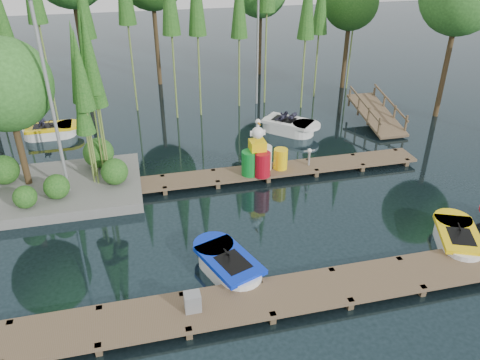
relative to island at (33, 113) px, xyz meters
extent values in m
plane|color=#1A2B31|center=(6.30, -3.29, -3.18)|extent=(90.00, 90.00, 0.00)
cube|color=brown|center=(6.30, -7.79, -2.93)|extent=(18.00, 1.50, 0.10)
cube|color=brown|center=(-0.15, -7.16, -3.13)|extent=(0.16, 0.16, 0.50)
cube|color=brown|center=(2.00, -8.42, -3.13)|extent=(0.16, 0.16, 0.50)
cube|color=brown|center=(2.00, -7.16, -3.13)|extent=(0.16, 0.16, 0.50)
cube|color=brown|center=(4.15, -8.42, -3.13)|extent=(0.16, 0.16, 0.50)
cube|color=brown|center=(4.15, -7.16, -3.13)|extent=(0.16, 0.16, 0.50)
cube|color=brown|center=(6.30, -8.42, -3.13)|extent=(0.16, 0.16, 0.50)
cube|color=brown|center=(6.30, -7.16, -3.13)|extent=(0.16, 0.16, 0.50)
cube|color=brown|center=(8.45, -8.42, -3.13)|extent=(0.16, 0.16, 0.50)
cube|color=brown|center=(8.45, -7.16, -3.13)|extent=(0.16, 0.16, 0.50)
cube|color=brown|center=(10.60, -8.42, -3.13)|extent=(0.16, 0.16, 0.50)
cube|color=brown|center=(10.60, -7.16, -3.13)|extent=(0.16, 0.16, 0.50)
cube|color=brown|center=(12.75, -7.16, -3.13)|extent=(0.16, 0.16, 0.50)
cube|color=brown|center=(7.30, -0.79, -2.93)|extent=(15.00, 1.20, 0.10)
cube|color=brown|center=(0.20, -1.27, -3.13)|extent=(0.16, 0.16, 0.50)
cube|color=brown|center=(0.20, -0.31, -3.13)|extent=(0.16, 0.16, 0.50)
cube|color=brown|center=(2.23, -1.27, -3.13)|extent=(0.16, 0.16, 0.50)
cube|color=brown|center=(2.23, -0.31, -3.13)|extent=(0.16, 0.16, 0.50)
cube|color=brown|center=(4.26, -1.27, -3.13)|extent=(0.16, 0.16, 0.50)
cube|color=brown|center=(4.26, -0.31, -3.13)|extent=(0.16, 0.16, 0.50)
cube|color=brown|center=(6.28, -1.27, -3.13)|extent=(0.16, 0.16, 0.50)
cube|color=brown|center=(6.28, -0.31, -3.13)|extent=(0.16, 0.16, 0.50)
cube|color=brown|center=(8.31, -1.27, -3.13)|extent=(0.16, 0.16, 0.50)
cube|color=brown|center=(8.31, -0.31, -3.13)|extent=(0.16, 0.16, 0.50)
cube|color=brown|center=(10.34, -1.27, -3.13)|extent=(0.16, 0.16, 0.50)
cube|color=brown|center=(10.34, -0.31, -3.13)|extent=(0.16, 0.16, 0.50)
cube|color=brown|center=(12.37, -1.27, -3.13)|extent=(0.16, 0.16, 0.50)
cube|color=brown|center=(12.37, -0.31, -3.13)|extent=(0.16, 0.16, 0.50)
cube|color=brown|center=(14.40, -1.27, -3.13)|extent=(0.16, 0.16, 0.50)
cube|color=brown|center=(14.40, -0.31, -3.13)|extent=(0.16, 0.16, 0.50)
cube|color=slate|center=(0.30, -0.29, -3.00)|extent=(6.20, 4.20, 0.42)
sphere|color=#2E6520|center=(-1.50, 0.31, -2.24)|extent=(1.10, 1.10, 1.10)
sphere|color=#2E6520|center=(0.50, -1.29, -2.34)|extent=(0.90, 0.90, 0.90)
sphere|color=#2E6520|center=(1.90, 0.91, -2.19)|extent=(1.20, 1.20, 1.20)
sphere|color=#2E6520|center=(-0.50, -1.69, -2.39)|extent=(0.80, 0.80, 0.80)
sphere|color=#2E6520|center=(2.50, -0.69, -2.29)|extent=(1.00, 1.00, 1.00)
cylinder|color=#41301B|center=(-0.70, 0.11, -1.18)|extent=(0.24, 0.24, 3.60)
sphere|color=#377A2B|center=(-0.70, 0.11, 1.02)|extent=(3.20, 3.20, 3.20)
cylinder|color=olive|center=(2.04, 0.27, -0.22)|extent=(0.07, 0.07, 5.93)
cone|color=#2E6520|center=(2.04, 0.27, 1.86)|extent=(0.70, 0.70, 2.97)
cylinder|color=olive|center=(1.73, 0.11, -0.35)|extent=(0.07, 0.07, 5.66)
cone|color=#2E6520|center=(1.73, 0.11, 1.63)|extent=(0.70, 0.70, 2.83)
cylinder|color=olive|center=(2.23, 0.30, -0.57)|extent=(0.07, 0.07, 5.22)
cone|color=#2E6520|center=(2.23, 0.30, 1.26)|extent=(0.70, 0.70, 2.61)
cylinder|color=olive|center=(1.85, -0.51, -0.42)|extent=(0.07, 0.07, 5.53)
cone|color=#2E6520|center=(1.85, -0.51, 1.52)|extent=(0.70, 0.70, 2.76)
cylinder|color=olive|center=(1.71, -0.39, -1.18)|extent=(0.07, 0.07, 4.01)
cone|color=#2E6520|center=(1.71, -0.39, 0.23)|extent=(0.70, 0.70, 2.01)
cylinder|color=olive|center=(2.17, 0.16, -0.13)|extent=(0.07, 0.07, 6.11)
cone|color=#2E6520|center=(2.17, 0.16, 2.01)|extent=(0.70, 0.70, 3.05)
cylinder|color=#41301B|center=(19.04, 3.61, -0.15)|extent=(0.26, 0.26, 6.06)
cylinder|color=#41301B|center=(16.28, 9.35, -0.67)|extent=(0.26, 0.26, 5.02)
sphere|color=#2E6520|center=(16.28, 9.35, 1.84)|extent=(3.16, 3.16, 3.16)
cylinder|color=#41301B|center=(12.04, 13.41, -0.53)|extent=(0.26, 0.26, 5.31)
cylinder|color=#41301B|center=(5.30, 12.74, 0.05)|extent=(0.26, 0.26, 6.46)
cylinder|color=#41301B|center=(0.88, 12.71, 0.24)|extent=(0.26, 0.26, 6.85)
cylinder|color=olive|center=(-1.86, 6.94, 0.55)|extent=(0.09, 0.09, 7.48)
cylinder|color=olive|center=(-0.41, 7.53, 1.65)|extent=(0.09, 0.09, 9.66)
cylinder|color=olive|center=(1.62, 8.54, 0.66)|extent=(0.09, 0.09, 7.69)
cylinder|color=olive|center=(3.67, 8.19, 1.31)|extent=(0.09, 0.09, 8.99)
cylinder|color=olive|center=(5.66, 6.58, 1.03)|extent=(0.09, 0.09, 8.44)
cylinder|color=olive|center=(6.95, 6.71, 0.93)|extent=(0.09, 0.09, 8.22)
cylinder|color=olive|center=(9.25, 7.58, 0.52)|extent=(0.09, 0.09, 7.41)
cylinder|color=olive|center=(10.79, 7.80, 1.70)|extent=(0.09, 0.09, 9.77)
cylinder|color=olive|center=(12.54, 6.54, 0.52)|extent=(0.09, 0.09, 7.40)
cylinder|color=olive|center=(13.93, 8.13, 0.39)|extent=(0.09, 0.09, 7.14)
cylinder|color=olive|center=(16.47, 9.13, 1.12)|extent=(0.09, 0.09, 8.61)
cylinder|color=gray|center=(0.80, -0.79, 0.32)|extent=(0.12, 0.12, 7.00)
cylinder|color=gray|center=(10.30, 7.71, 0.32)|extent=(0.12, 0.12, 7.00)
cube|color=brown|center=(15.30, 3.21, -2.63)|extent=(1.50, 3.94, 0.95)
cube|color=brown|center=(14.60, 1.61, -2.59)|extent=(0.08, 0.08, 0.90)
cube|color=brown|center=(14.60, 2.71, -2.48)|extent=(0.08, 0.08, 0.90)
cube|color=brown|center=(14.60, 3.81, -2.37)|extent=(0.08, 0.08, 0.90)
cube|color=brown|center=(14.60, 4.91, -2.26)|extent=(0.08, 0.08, 0.90)
cube|color=brown|center=(14.60, 3.21, -2.03)|extent=(0.06, 3.54, 0.83)
cube|color=brown|center=(16.00, 1.61, -2.59)|extent=(0.08, 0.08, 0.90)
cube|color=brown|center=(16.00, 2.71, -2.48)|extent=(0.08, 0.08, 0.90)
cube|color=brown|center=(16.00, 3.81, -2.37)|extent=(0.08, 0.08, 0.90)
cube|color=brown|center=(16.00, 4.91, -2.26)|extent=(0.08, 0.08, 0.90)
cube|color=brown|center=(16.00, 3.21, -2.03)|extent=(0.06, 3.54, 0.83)
cube|color=white|center=(5.63, -6.31, -2.98)|extent=(1.54, 1.55, 0.55)
cylinder|color=white|center=(5.42, -5.74, -2.98)|extent=(1.54, 1.54, 0.55)
cylinder|color=white|center=(5.84, -6.87, -2.98)|extent=(1.54, 1.54, 0.55)
cube|color=#0728C5|center=(5.63, -6.31, -2.68)|extent=(1.87, 2.38, 0.14)
cylinder|color=#0728C5|center=(5.32, -5.48, -2.68)|extent=(1.57, 1.57, 0.14)
cube|color=black|center=(5.70, -6.49, -2.64)|extent=(1.04, 1.19, 0.06)
torus|color=black|center=(5.58, -6.17, -2.48)|extent=(0.24, 0.31, 0.27)
cube|color=white|center=(12.88, -6.73, -2.99)|extent=(1.53, 1.54, 0.53)
cylinder|color=white|center=(13.11, -6.19, -2.99)|extent=(1.53, 1.53, 0.53)
cylinder|color=white|center=(12.65, -7.27, -2.99)|extent=(1.53, 1.53, 0.53)
cube|color=yellow|center=(12.88, -6.73, -2.70)|extent=(1.89, 2.33, 0.14)
cylinder|color=yellow|center=(13.22, -5.95, -2.70)|extent=(1.56, 1.56, 0.14)
cube|color=black|center=(12.80, -6.91, -2.65)|extent=(1.04, 1.17, 0.06)
torus|color=black|center=(12.94, -6.60, -2.50)|extent=(0.24, 0.30, 0.26)
cube|color=white|center=(-0.56, 5.51, -2.98)|extent=(1.23, 1.22, 0.55)
cylinder|color=white|center=(0.04, 5.53, -2.98)|extent=(1.22, 1.22, 0.55)
cylinder|color=white|center=(-1.16, 5.50, -2.98)|extent=(1.22, 1.22, 0.55)
cube|color=yellow|center=(-0.56, 5.51, -2.69)|extent=(2.11, 1.27, 0.14)
cylinder|color=yellow|center=(0.31, 5.53, -2.69)|extent=(1.25, 1.25, 0.14)
cube|color=black|center=(-0.76, 5.51, -2.64)|extent=(1.00, 0.76, 0.06)
torus|color=black|center=(-0.41, 5.52, -2.49)|extent=(0.28, 0.16, 0.26)
imported|color=#1E1E2D|center=(-0.81, 5.51, -2.40)|extent=(0.44, 0.33, 0.97)
cube|color=white|center=(10.70, 3.38, -2.97)|extent=(1.86, 1.86, 0.60)
cylinder|color=white|center=(11.18, 2.93, -2.97)|extent=(1.85, 1.85, 0.60)
cylinder|color=white|center=(10.22, 3.84, -2.97)|extent=(1.85, 1.85, 0.60)
cube|color=white|center=(10.70, 3.38, -2.64)|extent=(2.57, 2.53, 0.15)
cylinder|color=white|center=(11.39, 2.72, -2.64)|extent=(1.88, 1.88, 0.15)
cube|color=black|center=(10.54, 3.53, -2.59)|extent=(1.34, 1.33, 0.07)
torus|color=black|center=(10.82, 3.27, -2.42)|extent=(0.33, 0.32, 0.29)
imported|color=#1E1E2D|center=(10.50, 3.57, -2.37)|extent=(0.54, 0.54, 0.98)
imported|color=#1E1E2D|center=(11.04, 3.58, -2.43)|extent=(0.42, 0.41, 0.74)
cube|color=gray|center=(4.35, -7.79, -2.63)|extent=(0.42, 0.35, 0.51)
cylinder|color=yellow|center=(8.95, -0.79, -2.46)|extent=(0.56, 0.56, 0.84)
cylinder|color=#0D7B27|center=(7.63, -1.00, -2.39)|extent=(0.65, 0.65, 0.98)
cylinder|color=silver|center=(8.28, -0.67, -2.39)|extent=(0.65, 0.65, 0.98)
cylinder|color=#A60B19|center=(8.06, -1.22, -2.39)|extent=(0.65, 0.65, 0.98)
cube|color=yellow|center=(7.95, -0.89, -1.71)|extent=(0.60, 0.60, 0.38)
sphere|color=white|center=(7.95, -0.89, -1.20)|extent=(0.48, 0.48, 0.48)
cylinder|color=white|center=(7.95, -0.89, -0.93)|extent=(0.11, 0.11, 0.33)
sphere|color=white|center=(7.95, -0.89, -0.74)|extent=(0.22, 0.22, 0.22)
cone|color=orange|center=(7.95, -1.11, -0.76)|extent=(0.11, 0.33, 0.11)
cube|color=white|center=(7.95, -0.89, -1.20)|extent=(0.60, 0.07, 0.20)
cylinder|color=gray|center=(10.17, -0.79, -2.61)|extent=(0.09, 0.09, 0.55)
sphere|color=white|center=(10.17, -0.79, -2.24)|extent=(0.18, 0.18, 0.18)
cube|color=gray|center=(10.17, -0.79, -2.24)|extent=(0.46, 0.04, 0.04)
cone|color=orange|center=(10.17, -0.90, -2.24)|extent=(0.04, 0.09, 0.04)
camera|label=1|loc=(3.44, -16.73, 5.81)|focal=35.00mm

